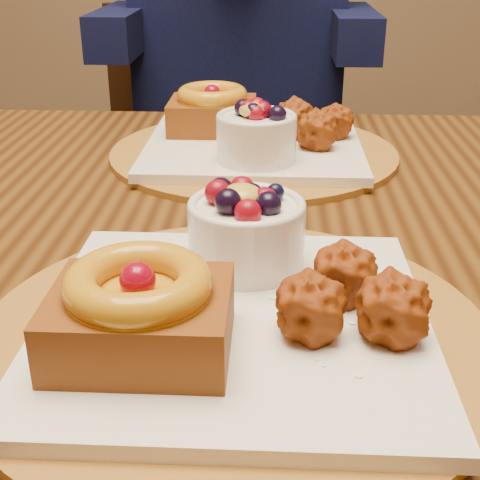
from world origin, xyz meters
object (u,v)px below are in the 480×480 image
chair_far (192,161)px  dining_table (247,285)px  place_setting_far (251,136)px  place_setting_near (230,300)px

chair_far → dining_table: bearing=-89.2°
place_setting_far → chair_far: chair_far is taller
place_setting_near → chair_far: chair_far is taller
place_setting_far → chair_far: 0.89m
place_setting_near → place_setting_far: (-0.00, 0.43, 0.00)m
dining_table → place_setting_far: (-0.00, 0.21, 0.11)m
dining_table → chair_far: bearing=100.2°
place_setting_far → dining_table: bearing=-89.1°
dining_table → place_setting_near: bearing=-90.9°
dining_table → place_setting_near: size_ratio=4.21×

